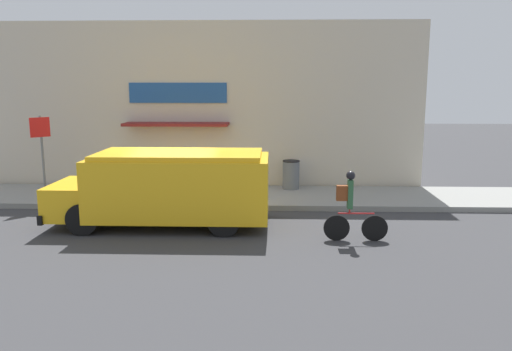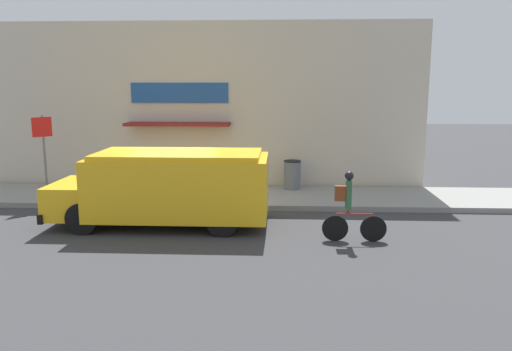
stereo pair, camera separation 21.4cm
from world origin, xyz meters
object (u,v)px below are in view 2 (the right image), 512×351
(cyclist, at_px, (350,207))
(stop_sign_post, at_px, (43,143))
(school_bus, at_px, (169,186))
(trash_bin, at_px, (292,175))

(cyclist, height_order, stop_sign_post, stop_sign_post)
(stop_sign_post, bearing_deg, school_bus, -27.64)
(trash_bin, bearing_deg, school_bus, -129.36)
(school_bus, distance_m, stop_sign_post, 5.04)
(school_bus, distance_m, trash_bin, 5.27)
(cyclist, bearing_deg, school_bus, 165.52)
(school_bus, height_order, cyclist, school_bus)
(stop_sign_post, bearing_deg, trash_bin, 12.79)
(stop_sign_post, distance_m, trash_bin, 8.03)
(cyclist, distance_m, stop_sign_post, 9.68)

